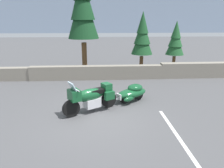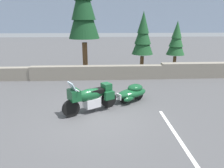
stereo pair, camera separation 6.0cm
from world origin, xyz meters
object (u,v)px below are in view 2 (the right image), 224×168
car_shaped_trailer (132,92)px  touring_motorcycle (90,97)px  pine_tree_far_right (143,35)px  pine_tree_tall (83,4)px  pine_tree_secondary (176,40)px

car_shaped_trailer → touring_motorcycle: bearing=-150.0°
car_shaped_trailer → pine_tree_far_right: pine_tree_far_right is taller
touring_motorcycle → pine_tree_far_right: bearing=62.5°
pine_tree_tall → pine_tree_far_right: bearing=-7.4°
car_shaped_trailer → pine_tree_tall: (-2.42, 5.59, 4.03)m
car_shaped_trailer → pine_tree_tall: bearing=113.4°
touring_motorcycle → car_shaped_trailer: bearing=30.0°
pine_tree_tall → pine_tree_far_right: size_ratio=1.75×
touring_motorcycle → pine_tree_tall: size_ratio=0.29×
pine_tree_secondary → pine_tree_far_right: pine_tree_far_right is taller
car_shaped_trailer → pine_tree_far_right: (1.41, 5.10, 2.12)m
car_shaped_trailer → pine_tree_secondary: (3.95, 5.94, 1.75)m
pine_tree_far_right → car_shaped_trailer: bearing=-105.4°
car_shaped_trailer → pine_tree_far_right: bearing=74.6°
touring_motorcycle → car_shaped_trailer: 2.07m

